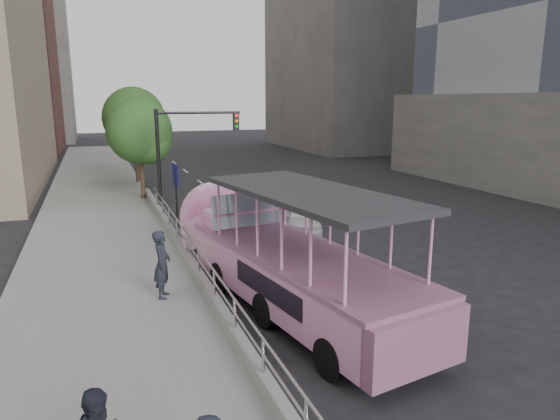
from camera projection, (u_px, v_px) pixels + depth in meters
The scene contains 13 objects.
ground at pixel (323, 302), 14.17m from camera, with size 160.00×160.00×0.00m, color black.
sidewalk at pixel (101, 231), 21.32m from camera, with size 5.50×80.00×0.30m, color gray.
kerb_wall at pixel (199, 277), 14.83m from camera, with size 0.24×30.00×0.36m, color gray.
guardrail at pixel (199, 255), 14.68m from camera, with size 0.07×22.00×0.71m.
duck_boat at pixel (280, 259), 13.94m from camera, with size 4.22×10.65×3.45m.
car at pixel (301, 217), 21.74m from camera, with size 1.46×3.62×1.23m, color silver.
pedestrian_near at pixel (162, 264), 13.58m from camera, with size 0.69×0.46×1.90m, color #20242F.
parking_sign at pixel (176, 189), 21.78m from camera, with size 0.15×0.65×2.90m.
traffic_signal at pixel (183, 144), 24.26m from camera, with size 4.20×0.32×5.20m.
street_tree_near at pixel (142, 134), 26.78m from camera, with size 3.52×3.52×5.72m.
street_tree_far at pixel (136, 120), 32.23m from camera, with size 3.97×3.97×6.45m.
midrise_stone_a at pixel (374, 8), 57.97m from camera, with size 20.00×20.00×32.00m, color gray.
midrise_stone_b at pixel (4, 65), 65.08m from camera, with size 16.00×14.00×20.00m, color gray.
Camera 1 is at (-5.78, -12.00, 5.64)m, focal length 32.00 mm.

